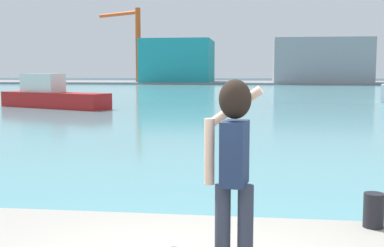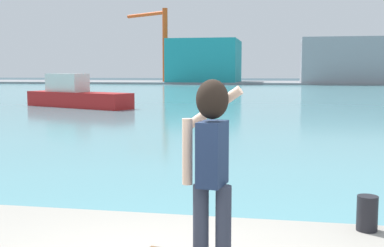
{
  "view_description": "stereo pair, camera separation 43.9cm",
  "coord_description": "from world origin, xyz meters",
  "views": [
    {
      "loc": [
        0.45,
        -3.96,
        2.44
      ],
      "look_at": [
        -0.48,
        3.45,
        1.63
      ],
      "focal_mm": 45.74,
      "sensor_mm": 36.0,
      "label": 1
    },
    {
      "loc": [
        0.89,
        -3.9,
        2.44
      ],
      "look_at": [
        -0.48,
        3.45,
        1.63
      ],
      "focal_mm": 45.74,
      "sensor_mm": 36.0,
      "label": 2
    }
  ],
  "objects": [
    {
      "name": "far_shore_dock",
      "position": [
        0.0,
        92.0,
        0.18
      ],
      "size": [
        140.0,
        20.0,
        0.37
      ],
      "primitive_type": "cube",
      "color": "gray",
      "rests_on": "ground_plane"
    },
    {
      "name": "harbor_water",
      "position": [
        0.0,
        52.0,
        0.01
      ],
      "size": [
        140.0,
        100.0,
        0.02
      ],
      "primitive_type": "cube",
      "color": "#599EA8",
      "rests_on": "ground_plane"
    },
    {
      "name": "ground_plane",
      "position": [
        0.0,
        50.0,
        0.0
      ],
      "size": [
        220.0,
        220.0,
        0.0
      ],
      "primitive_type": "plane",
      "color": "#334751"
    },
    {
      "name": "warehouse_right",
      "position": [
        12.49,
        86.8,
        4.3
      ],
      "size": [
        17.0,
        8.92,
        7.86
      ],
      "primitive_type": "cube",
      "color": "gray",
      "rests_on": "far_shore_dock"
    },
    {
      "name": "warehouse_left",
      "position": [
        -13.82,
        88.98,
        4.33
      ],
      "size": [
        12.8,
        13.36,
        7.92
      ],
      "primitive_type": "cube",
      "color": "teal",
      "rests_on": "far_shore_dock"
    },
    {
      "name": "harbor_bollard",
      "position": [
        1.86,
        1.78,
        0.83
      ],
      "size": [
        0.23,
        0.23,
        0.4
      ],
      "primitive_type": "cylinder",
      "color": "black",
      "rests_on": "quay_promenade"
    },
    {
      "name": "port_crane",
      "position": [
        -22.78,
        89.24,
        9.06
      ],
      "size": [
        9.82,
        6.57,
        13.98
      ],
      "color": "#D84C19",
      "rests_on": "far_shore_dock"
    },
    {
      "name": "boat_moored",
      "position": [
        -12.77,
        26.88,
        0.8
      ],
      "size": [
        8.34,
        5.0,
        2.24
      ],
      "rotation": [
        0.0,
        0.0,
        -0.41
      ],
      "color": "#B21919",
      "rests_on": "harbor_water"
    },
    {
      "name": "person_photographer",
      "position": [
        0.29,
        0.23,
        1.69
      ],
      "size": [
        0.53,
        0.56,
        1.74
      ],
      "rotation": [
        0.0,
        0.0,
        1.41
      ],
      "color": "#2D3342",
      "rests_on": "quay_promenade"
    }
  ]
}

